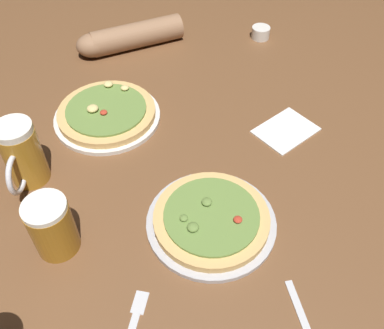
{
  "coord_description": "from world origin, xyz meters",
  "views": [
    {
      "loc": [
        -0.21,
        -0.64,
        0.75
      ],
      "look_at": [
        0.0,
        0.0,
        0.02
      ],
      "focal_mm": 39.69,
      "sensor_mm": 36.0,
      "label": 1
    }
  ],
  "objects": [
    {
      "name": "beer_mug_amber",
      "position": [
        -0.32,
        -0.11,
        0.07
      ],
      "size": [
        0.09,
        0.14,
        0.13
      ],
      "color": "#9E6619",
      "rests_on": "ground_plane"
    },
    {
      "name": "diner_arm",
      "position": [
        -0.03,
        0.57,
        0.04
      ],
      "size": [
        0.34,
        0.11,
        0.08
      ],
      "color": "#936B4C",
      "rests_on": "ground_plane"
    },
    {
      "name": "pizza_plate_far",
      "position": [
        -0.16,
        0.25,
        0.02
      ],
      "size": [
        0.28,
        0.28,
        0.05
      ],
      "color": "silver",
      "rests_on": "ground_plane"
    },
    {
      "name": "ground_plane",
      "position": [
        0.0,
        0.0,
        -0.01
      ],
      "size": [
        2.4,
        2.4,
        0.03
      ],
      "primitive_type": "cube",
      "color": "brown"
    },
    {
      "name": "ramekin_butter",
      "position": [
        0.4,
        0.49,
        0.02
      ],
      "size": [
        0.06,
        0.06,
        0.04
      ],
      "primitive_type": "cylinder",
      "color": "silver",
      "rests_on": "ground_plane"
    },
    {
      "name": "beer_mug_pale",
      "position": [
        -0.36,
        0.09,
        0.08
      ],
      "size": [
        0.09,
        0.14,
        0.16
      ],
      "color": "#B27A23",
      "rests_on": "ground_plane"
    },
    {
      "name": "pizza_plate_near",
      "position": [
        -0.01,
        -0.16,
        0.02
      ],
      "size": [
        0.28,
        0.28,
        0.05
      ],
      "color": "#B2B2B7",
      "rests_on": "ground_plane"
    },
    {
      "name": "napkin_folded",
      "position": [
        0.28,
        0.05,
        0.0
      ],
      "size": [
        0.18,
        0.16,
        0.01
      ],
      "primitive_type": "cube",
      "rotation": [
        0.0,
        0.0,
        0.37
      ],
      "color": "white",
      "rests_on": "ground_plane"
    }
  ]
}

